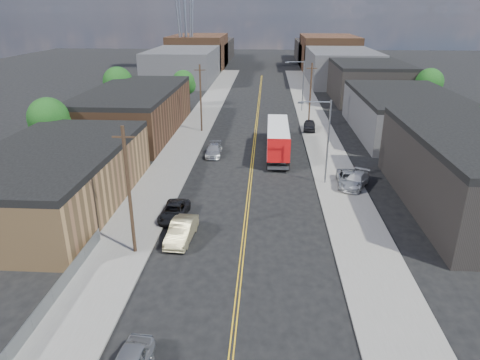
# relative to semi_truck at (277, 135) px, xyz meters

# --- Properties ---
(ground) EXTENTS (260.00, 260.00, 0.00)m
(ground) POSITION_rel_semi_truck_xyz_m (-3.08, 24.37, -2.27)
(ground) COLOR black
(ground) RESTS_ON ground
(centerline) EXTENTS (0.32, 120.00, 0.01)m
(centerline) POSITION_rel_semi_truck_xyz_m (-3.08, 9.37, -2.27)
(centerline) COLOR gold
(centerline) RESTS_ON ground
(sidewalk_left) EXTENTS (5.00, 140.00, 0.15)m
(sidewalk_left) POSITION_rel_semi_truck_xyz_m (-12.58, 9.37, -2.20)
(sidewalk_left) COLOR slate
(sidewalk_left) RESTS_ON ground
(sidewalk_right) EXTENTS (5.00, 140.00, 0.15)m
(sidewalk_right) POSITION_rel_semi_truck_xyz_m (6.42, 9.37, -2.20)
(sidewalk_right) COLOR slate
(sidewalk_right) RESTS_ON ground
(warehouse_tan) EXTENTS (12.00, 22.00, 5.60)m
(warehouse_tan) POSITION_rel_semi_truck_xyz_m (-21.08, -17.63, 0.53)
(warehouse_tan) COLOR olive
(warehouse_tan) RESTS_ON ground
(warehouse_brown) EXTENTS (12.00, 26.00, 6.60)m
(warehouse_brown) POSITION_rel_semi_truck_xyz_m (-21.08, 8.37, 1.03)
(warehouse_brown) COLOR #4A2F1D
(warehouse_brown) RESTS_ON ground
(industrial_right_b) EXTENTS (14.00, 24.00, 6.10)m
(industrial_right_b) POSITION_rel_semi_truck_xyz_m (18.92, 10.37, 0.78)
(industrial_right_b) COLOR #343436
(industrial_right_b) RESTS_ON ground
(industrial_right_c) EXTENTS (14.00, 22.00, 7.60)m
(industrial_right_c) POSITION_rel_semi_truck_xyz_m (18.92, 36.37, 1.53)
(industrial_right_c) COLOR black
(industrial_right_c) RESTS_ON ground
(skyline_left_a) EXTENTS (16.00, 30.00, 8.00)m
(skyline_left_a) POSITION_rel_semi_truck_xyz_m (-23.08, 59.37, 1.73)
(skyline_left_a) COLOR #343436
(skyline_left_a) RESTS_ON ground
(skyline_right_a) EXTENTS (16.00, 30.00, 8.00)m
(skyline_right_a) POSITION_rel_semi_truck_xyz_m (16.92, 59.37, 1.73)
(skyline_right_a) COLOR #343436
(skyline_right_a) RESTS_ON ground
(skyline_left_b) EXTENTS (16.00, 26.00, 10.00)m
(skyline_left_b) POSITION_rel_semi_truck_xyz_m (-23.08, 84.37, 2.73)
(skyline_left_b) COLOR #4A2F1D
(skyline_left_b) RESTS_ON ground
(skyline_right_b) EXTENTS (16.00, 26.00, 10.00)m
(skyline_right_b) POSITION_rel_semi_truck_xyz_m (16.92, 84.37, 2.73)
(skyline_right_b) COLOR #4A2F1D
(skyline_right_b) RESTS_ON ground
(skyline_left_c) EXTENTS (16.00, 40.00, 7.00)m
(skyline_left_c) POSITION_rel_semi_truck_xyz_m (-23.08, 104.37, 1.23)
(skyline_left_c) COLOR black
(skyline_left_c) RESTS_ON ground
(skyline_right_c) EXTENTS (16.00, 40.00, 7.00)m
(skyline_right_c) POSITION_rel_semi_truck_xyz_m (16.92, 104.37, 1.23)
(skyline_right_c) COLOR black
(skyline_right_c) RESTS_ON ground
(streetlight_near) EXTENTS (3.39, 0.25, 9.00)m
(streetlight_near) POSITION_rel_semi_truck_xyz_m (4.52, -10.63, 3.06)
(streetlight_near) COLOR gray
(streetlight_near) RESTS_ON ground
(streetlight_far) EXTENTS (3.39, 0.25, 9.00)m
(streetlight_far) POSITION_rel_semi_truck_xyz_m (4.52, 24.37, 3.06)
(streetlight_far) COLOR gray
(streetlight_far) RESTS_ON ground
(utility_pole_left_near) EXTENTS (1.60, 0.26, 10.00)m
(utility_pole_left_near) POSITION_rel_semi_truck_xyz_m (-11.28, -25.63, 2.87)
(utility_pole_left_near) COLOR black
(utility_pole_left_near) RESTS_ON ground
(utility_pole_left_far) EXTENTS (1.60, 0.26, 10.00)m
(utility_pole_left_far) POSITION_rel_semi_truck_xyz_m (-11.28, 9.37, 2.87)
(utility_pole_left_far) COLOR black
(utility_pole_left_far) RESTS_ON ground
(utility_pole_right) EXTENTS (1.60, 0.26, 10.00)m
(utility_pole_right) POSITION_rel_semi_truck_xyz_m (5.12, 12.37, 2.87)
(utility_pole_right) COLOR black
(utility_pole_right) RESTS_ON ground
(chainlink_fence) EXTENTS (0.05, 16.00, 1.22)m
(chainlink_fence) POSITION_rel_semi_truck_xyz_m (-14.58, -32.13, -1.61)
(chainlink_fence) COLOR slate
(chainlink_fence) RESTS_ON ground
(tree_left_near) EXTENTS (4.85, 4.76, 7.91)m
(tree_left_near) POSITION_rel_semi_truck_xyz_m (-27.02, -5.63, 2.91)
(tree_left_near) COLOR black
(tree_left_near) RESTS_ON ground
(tree_left_mid) EXTENTS (5.10, 5.04, 8.37)m
(tree_left_mid) POSITION_rel_semi_truck_xyz_m (-27.02, 19.37, 3.21)
(tree_left_mid) COLOR black
(tree_left_mid) RESTS_ON ground
(tree_left_far) EXTENTS (4.35, 4.20, 6.97)m
(tree_left_far) POSITION_rel_semi_truck_xyz_m (-17.02, 26.37, 2.29)
(tree_left_far) COLOR black
(tree_left_far) RESTS_ON ground
(tree_right_far) EXTENTS (4.85, 4.76, 7.91)m
(tree_right_far) POSITION_rel_semi_truck_xyz_m (26.98, 24.37, 2.91)
(tree_right_far) COLOR black
(tree_right_far) RESTS_ON ground
(semi_truck) EXTENTS (2.65, 15.23, 3.99)m
(semi_truck) POSITION_rel_semi_truck_xyz_m (0.00, 0.00, 0.00)
(semi_truck) COLOR silver
(semi_truck) RESTS_ON ground
(car_left_b) EXTENTS (2.09, 5.04, 1.62)m
(car_left_b) POSITION_rel_semi_truck_xyz_m (-8.08, -23.46, -1.46)
(car_left_b) COLOR #91885F
(car_left_b) RESTS_ON ground
(car_left_c) EXTENTS (2.31, 4.77, 1.31)m
(car_left_c) POSITION_rel_semi_truck_xyz_m (-9.48, -19.63, -1.62)
(car_left_c) COLOR black
(car_left_c) RESTS_ON ground
(car_left_d) EXTENTS (2.00, 4.74, 1.36)m
(car_left_d) POSITION_rel_semi_truck_xyz_m (-8.08, -1.80, -1.59)
(car_left_d) COLOR #999B9E
(car_left_d) RESTS_ON ground
(car_right_lot_a) EXTENTS (2.79, 5.30, 1.42)m
(car_right_lot_a) POSITION_rel_semi_truck_xyz_m (7.28, -11.29, -1.41)
(car_right_lot_a) COLOR #ACB0B1
(car_right_lot_a) RESTS_ON sidewalk_right
(car_right_lot_b) EXTENTS (3.92, 5.16, 1.39)m
(car_right_lot_b) POSITION_rel_semi_truck_xyz_m (7.92, -11.63, -1.43)
(car_right_lot_b) COLOR #BCBCBC
(car_right_lot_b) RESTS_ON sidewalk_right
(car_right_lot_c) EXTENTS (2.17, 4.55, 1.50)m
(car_right_lot_c) POSITION_rel_semi_truck_xyz_m (5.12, 10.76, -1.37)
(car_right_lot_c) COLOR black
(car_right_lot_c) RESTS_ON sidewalk_right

